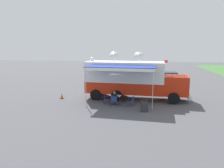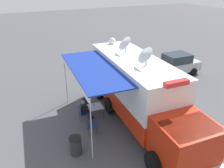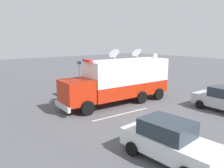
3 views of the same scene
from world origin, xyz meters
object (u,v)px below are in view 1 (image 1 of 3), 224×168
Objects in this scene: folding_table at (116,96)px; folding_chair_spare_by_truck at (131,101)px; water_bottle at (115,94)px; folding_chair_at_table at (114,100)px; folding_chair_beside_table at (106,98)px; car_behind_truck at (100,79)px; seated_responder at (115,98)px; car_far_corner at (169,78)px; trash_bin at (144,106)px; command_truck at (133,78)px; traffic_cone at (62,95)px.

folding_chair_spare_by_truck reaches higher than folding_table.
water_bottle is at bearing -60.76° from folding_table.
folding_chair_beside_table is (-0.59, -0.77, 0.00)m from folding_chair_at_table.
folding_chair_spare_by_truck is at bearing 63.47° from water_bottle.
car_behind_truck is at bearing -165.70° from folding_chair_beside_table.
seated_responder is 12.01m from car_far_corner.
command_truck is at bearing -164.88° from trash_bin.
folding_chair_spare_by_truck is 1.43m from seated_responder.
folding_table is at bearing -129.66° from trash_bin.
seated_responder reaches higher than folding_chair_at_table.
water_bottle reaches higher than folding_table.
folding_chair_beside_table is at bearing -118.64° from trash_bin.
seated_responder is 2.16× the size of traffic_cone.
command_truck is 11.09× the size of folding_chair_at_table.
folding_chair_at_table is (2.85, -1.38, -1.43)m from command_truck.
seated_responder reaches higher than folding_chair_spare_by_truck.
seated_responder reaches higher than trash_bin.
folding_chair_spare_by_truck is 7.06m from traffic_cone.
folding_table is 0.20× the size of car_far_corner.
car_behind_truck is at bearing 162.34° from traffic_cone.
seated_responder is 0.29× the size of car_behind_truck.
folding_chair_at_table is 1.00× the size of folding_chair_spare_by_truck.
command_truck is 11.09× the size of folding_chair_spare_by_truck.
seated_responder is at bearing 63.08° from folding_chair_beside_table.
car_far_corner is at bearing 99.47° from car_behind_truck.
car_behind_truck reaches higher than folding_chair_spare_by_truck.
water_bottle is 1.63m from folding_chair_spare_by_truck.
command_truck is at bearing 96.41° from traffic_cone.
folding_table is at bearing 173.86° from seated_responder.
car_behind_truck is (-8.57, -3.09, 0.21)m from folding_table.
folding_chair_spare_by_truck is (-0.04, 1.43, 0.00)m from folding_chair_at_table.
water_bottle is 11.52m from car_far_corner.
folding_chair_at_table is 9.85m from car_behind_truck.
seated_responder reaches higher than folding_table.
command_truck reaches higher than car_behind_truck.
water_bottle is at bearing 19.23° from car_behind_truck.
command_truck is 4.44m from trash_bin.
folding_table is at bearing -28.90° from car_far_corner.
command_truck reaches higher than trash_bin.
trash_bin reaches higher than folding_chair_at_table.
car_far_corner is at bearing 152.59° from folding_chair_at_table.
folding_chair_at_table reaches higher than folding_table.
folding_chair_beside_table is at bearing -77.72° from water_bottle.
water_bottle is 0.18× the size of seated_responder.
seated_responder is 0.29× the size of car_far_corner.
folding_chair_at_table is 1.50× the size of traffic_cone.
car_behind_truck reaches higher than folding_chair_beside_table.
traffic_cone is at bearing -108.36° from folding_chair_beside_table.
folding_chair_spare_by_truck is at bearing 76.02° from folding_chair_beside_table.
folding_chair_spare_by_truck is at bearing -139.49° from trash_bin.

